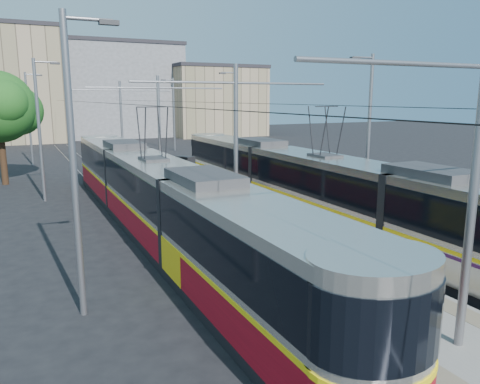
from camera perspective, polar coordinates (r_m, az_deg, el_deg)
ground at (r=15.07m, az=12.92°, el=-11.84°), size 160.00×160.00×0.00m
platform at (r=29.63m, az=-7.96°, el=0.19°), size 4.00×50.00×0.30m
tactile_strip_left at (r=29.20m, az=-10.67°, el=0.24°), size 0.70×50.00×0.01m
tactile_strip_right at (r=30.06m, az=-5.34°, el=0.71°), size 0.70×50.00×0.01m
rails at (r=29.65m, az=-7.95°, el=-0.07°), size 8.71×70.00×0.03m
track_arrow at (r=11.01m, az=7.62°, el=-20.95°), size 1.20×5.00×0.01m
tram_left at (r=20.32m, az=-10.32°, el=-0.59°), size 2.43×29.01×5.50m
tram_right at (r=21.45m, az=10.17°, el=0.45°), size 2.43×29.86×5.50m
catenary at (r=26.40m, az=-6.29°, el=8.43°), size 9.20×70.00×7.00m
street_lamps at (r=32.94m, az=-10.33°, el=8.31°), size 15.18×38.22×8.00m
shelter at (r=26.88m, az=-6.64°, el=2.02°), size 1.01×1.22×2.32m
tree at (r=35.75m, az=-26.90°, el=9.11°), size 5.27×4.87×7.66m
building_centre at (r=76.16m, az=-14.90°, el=11.91°), size 18.36×14.28×13.93m
building_right at (r=74.50m, az=-3.09°, el=11.05°), size 14.28×10.20×10.72m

